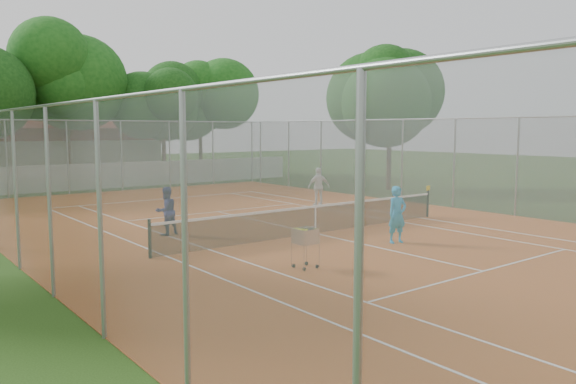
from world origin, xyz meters
TOP-DOWN VIEW (x-y plane):
  - ground at (0.00, 0.00)m, footprint 120.00×120.00m
  - court_pad at (0.00, 0.00)m, footprint 18.00×34.00m
  - court_lines at (0.00, 0.00)m, footprint 10.98×23.78m
  - tennis_net at (0.00, 0.00)m, footprint 11.88×0.10m
  - perimeter_fence at (0.00, 0.00)m, footprint 18.00×34.00m
  - boundary_wall at (0.00, 19.00)m, footprint 26.00×0.30m
  - clubhouse at (-2.00, 29.00)m, footprint 16.40×9.00m
  - tropical_trees at (0.00, 22.00)m, footprint 29.00×19.00m
  - player_near at (1.00, -2.71)m, footprint 0.72×0.55m
  - player_far_left at (-4.07, 2.84)m, footprint 0.86×0.72m
  - player_far_right at (4.66, 5.19)m, footprint 1.11×0.75m
  - ball_hopper at (-3.31, -3.47)m, footprint 0.54×0.54m

SIDE VIEW (x-z plane):
  - ground at x=0.00m, z-range 0.00..0.00m
  - court_pad at x=0.00m, z-range 0.00..0.02m
  - court_lines at x=0.00m, z-range 0.02..0.03m
  - tennis_net at x=0.00m, z-range 0.02..1.00m
  - ball_hopper at x=-3.31m, z-range 0.02..1.14m
  - boundary_wall at x=0.00m, z-range 0.00..1.50m
  - player_far_left at x=-4.07m, z-range 0.02..1.63m
  - player_far_right at x=4.66m, z-range 0.02..1.78m
  - player_near at x=1.00m, z-range 0.02..1.78m
  - perimeter_fence at x=0.00m, z-range 0.00..4.00m
  - clubhouse at x=-2.00m, z-range 0.00..4.40m
  - tropical_trees at x=0.00m, z-range 0.00..10.00m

